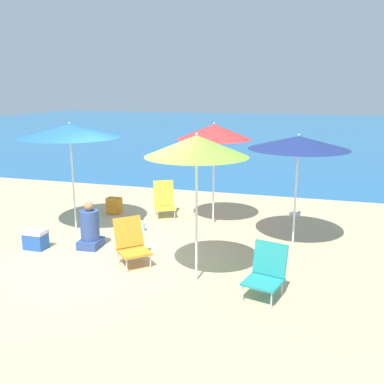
{
  "coord_description": "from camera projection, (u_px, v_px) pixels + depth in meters",
  "views": [
    {
      "loc": [
        3.05,
        -6.45,
        2.94
      ],
      "look_at": [
        0.79,
        1.22,
        1.0
      ],
      "focal_mm": 40.0,
      "sensor_mm": 36.0,
      "label": 1
    }
  ],
  "objects": [
    {
      "name": "backpack_orange",
      "position": [
        114.0,
        206.0,
        10.28
      ],
      "size": [
        0.33,
        0.26,
        0.39
      ],
      "color": "orange",
      "rests_on": "ground"
    },
    {
      "name": "cooler_box",
      "position": [
        36.0,
        239.0,
        8.02
      ],
      "size": [
        0.41,
        0.29,
        0.37
      ],
      "color": "#2859B2",
      "rests_on": "ground"
    },
    {
      "name": "beach_chair_orange",
      "position": [
        131.0,
        242.0,
        7.32
      ],
      "size": [
        0.78,
        0.78,
        0.78
      ],
      "rotation": [
        0.0,
        0.0,
        0.77
      ],
      "color": "silver",
      "rests_on": "ground"
    },
    {
      "name": "beach_umbrella_navy",
      "position": [
        299.0,
        143.0,
        7.84
      ],
      "size": [
        1.86,
        1.86,
        2.13
      ],
      "color": "white",
      "rests_on": "ground"
    },
    {
      "name": "beach_umbrella_red",
      "position": [
        214.0,
        132.0,
        9.11
      ],
      "size": [
        1.61,
        1.61,
        2.24
      ],
      "color": "white",
      "rests_on": "ground"
    },
    {
      "name": "sea_water",
      "position": [
        275.0,
        130.0,
        31.17
      ],
      "size": [
        60.0,
        40.0,
        0.01
      ],
      "color": "#23669E",
      "rests_on": "ground"
    },
    {
      "name": "beach_chair_teal",
      "position": [
        266.0,
        271.0,
        6.17
      ],
      "size": [
        0.62,
        0.67,
        0.77
      ],
      "rotation": [
        0.0,
        0.0,
        -0.25
      ],
      "color": "silver",
      "rests_on": "ground"
    },
    {
      "name": "seagull",
      "position": [
        295.0,
        214.0,
        9.78
      ],
      "size": [
        0.27,
        0.11,
        0.23
      ],
      "color": "gold",
      "rests_on": "ground"
    },
    {
      "name": "person_seated_near",
      "position": [
        90.0,
        229.0,
        8.05
      ],
      "size": [
        0.41,
        0.48,
        0.9
      ],
      "rotation": [
        0.0,
        0.0,
        0.07
      ],
      "color": "#334C8C",
      "rests_on": "ground"
    },
    {
      "name": "beach_umbrella_blue",
      "position": [
        70.0,
        131.0,
        8.72
      ],
      "size": [
        2.08,
        2.08,
        2.27
      ],
      "color": "white",
      "rests_on": "ground"
    },
    {
      "name": "beach_umbrella_lime",
      "position": [
        197.0,
        146.0,
        6.24
      ],
      "size": [
        1.54,
        1.54,
        2.32
      ],
      "color": "white",
      "rests_on": "ground"
    },
    {
      "name": "water_bottle",
      "position": [
        143.0,
        226.0,
        9.03
      ],
      "size": [
        0.09,
        0.09,
        0.27
      ],
      "color": "#8CCCEA",
      "rests_on": "ground"
    },
    {
      "name": "ground_plane",
      "position": [
        129.0,
        260.0,
        7.54
      ],
      "size": [
        60.0,
        60.0,
        0.0
      ],
      "primitive_type": "plane",
      "color": "#C6B284"
    },
    {
      "name": "beach_chair_yellow",
      "position": [
        164.0,
        200.0,
        10.08
      ],
      "size": [
        0.66,
        0.69,
        0.82
      ],
      "rotation": [
        0.0,
        0.0,
        0.48
      ],
      "color": "silver",
      "rests_on": "ground"
    }
  ]
}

